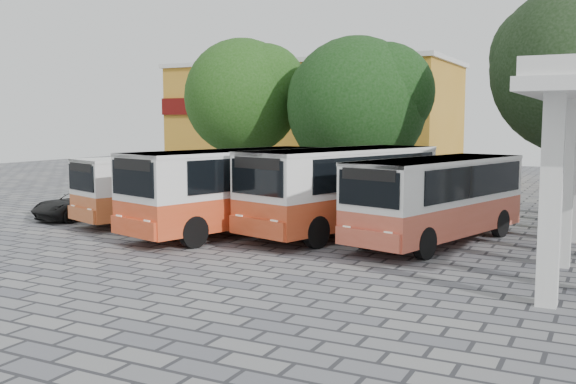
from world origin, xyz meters
The scene contains 9 objects.
ground centered at (0.00, 0.00, 0.00)m, with size 90.00×90.00×0.00m, color #5B5C64.
shophouse_block centered at (-11.00, 25.99, 4.16)m, with size 20.40×10.40×8.30m.
bus_far_left centered at (-7.36, 3.60, 1.55)m, with size 4.65×7.93×2.68m.
bus_centre_left centered at (-3.34, 2.29, 1.77)m, with size 4.85×9.00×3.06m.
bus_centre_right centered at (0.24, 4.08, 1.80)m, with size 4.97×9.15×3.11m.
bus_far_right centered at (3.81, 3.78, 1.66)m, with size 4.48×8.41×2.86m.
tree_left centered at (-9.62, 13.61, 5.68)m, with size 6.82×6.50×8.71m.
tree_middle centered at (-2.70, 13.35, 5.10)m, with size 7.43×7.08×8.40m.
parked_car centered at (-11.04, 2.56, 0.59)m, with size 1.97×4.27×1.19m, color black.
Camera 1 is at (9.04, -17.55, 4.09)m, focal length 40.00 mm.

